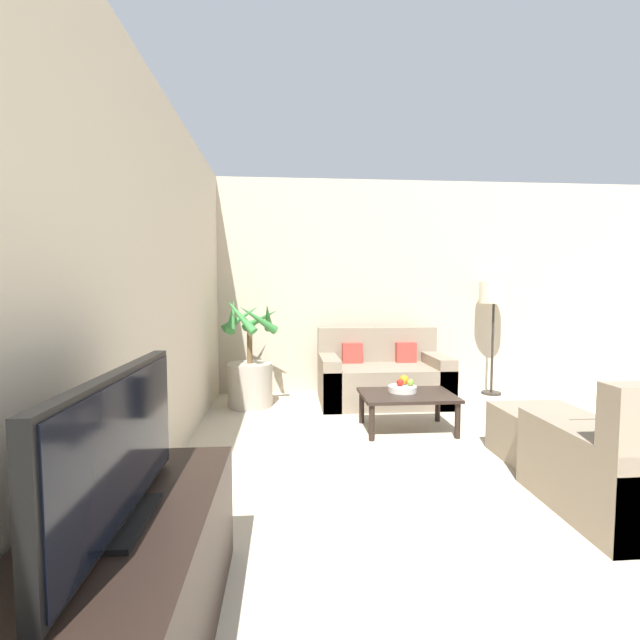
# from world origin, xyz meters

# --- Properties ---
(wall_back) EXTENTS (7.73, 0.06, 2.70)m
(wall_back) POSITION_xyz_m (0.00, 6.31, 1.35)
(wall_back) COLOR beige
(wall_back) RESTS_ON ground_plane
(wall_left) EXTENTS (0.06, 7.88, 2.70)m
(wall_left) POSITION_xyz_m (-3.09, 3.14, 1.35)
(wall_left) COLOR beige
(wall_left) RESTS_ON ground_plane
(tv_console) EXTENTS (0.56, 1.37, 0.54)m
(tv_console) POSITION_xyz_m (-2.77, 2.28, 0.27)
(tv_console) COLOR black
(tv_console) RESTS_ON ground_plane
(television) EXTENTS (0.18, 1.00, 0.51)m
(television) POSITION_xyz_m (-2.76, 2.28, 0.79)
(television) COLOR black
(television) RESTS_ON tv_console
(potted_palm) EXTENTS (0.70, 0.71, 1.25)m
(potted_palm) POSITION_xyz_m (-2.63, 5.68, 0.40)
(potted_palm) COLOR #ADA393
(potted_palm) RESTS_ON ground_plane
(sofa_loveseat) EXTENTS (1.46, 0.83, 0.85)m
(sofa_loveseat) POSITION_xyz_m (-1.10, 5.72, 0.29)
(sofa_loveseat) COLOR gray
(sofa_loveseat) RESTS_ON ground_plane
(floor_lamp) EXTENTS (0.35, 0.35, 1.41)m
(floor_lamp) POSITION_xyz_m (0.36, 6.00, 1.21)
(floor_lamp) COLOR #2D2823
(floor_lamp) RESTS_ON ground_plane
(coffee_table) EXTENTS (0.86, 0.59, 0.35)m
(coffee_table) POSITION_xyz_m (-1.09, 4.72, 0.30)
(coffee_table) COLOR black
(coffee_table) RESTS_ON ground_plane
(fruit_bowl) EXTENTS (0.27, 0.27, 0.06)m
(fruit_bowl) POSITION_xyz_m (-1.12, 4.79, 0.38)
(fruit_bowl) COLOR beige
(fruit_bowl) RESTS_ON coffee_table
(apple_red) EXTENTS (0.07, 0.07, 0.07)m
(apple_red) POSITION_xyz_m (-1.15, 4.79, 0.44)
(apple_red) COLOR red
(apple_red) RESTS_ON fruit_bowl
(apple_green) EXTENTS (0.07, 0.07, 0.07)m
(apple_green) POSITION_xyz_m (-1.04, 4.78, 0.44)
(apple_green) COLOR olive
(apple_green) RESTS_ON fruit_bowl
(orange_fruit) EXTENTS (0.09, 0.09, 0.09)m
(orange_fruit) POSITION_xyz_m (-1.09, 4.86, 0.45)
(orange_fruit) COLOR orange
(orange_fruit) RESTS_ON fruit_bowl
(armchair) EXTENTS (0.90, 0.88, 0.85)m
(armchair) POSITION_xyz_m (-0.19, 3.13, 0.27)
(armchair) COLOR gray
(armchair) RESTS_ON ground_plane
(ottoman) EXTENTS (0.63, 0.54, 0.39)m
(ottoman) POSITION_xyz_m (-0.24, 3.97, 0.20)
(ottoman) COLOR gray
(ottoman) RESTS_ON ground_plane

